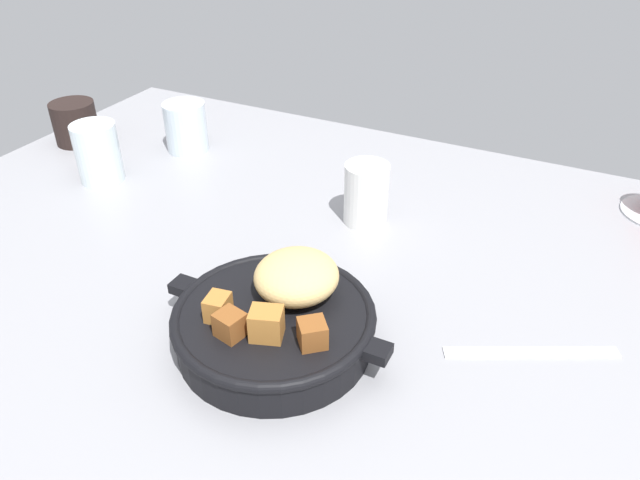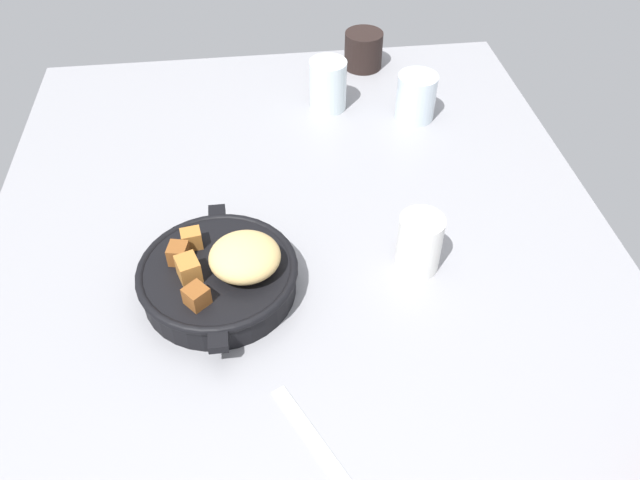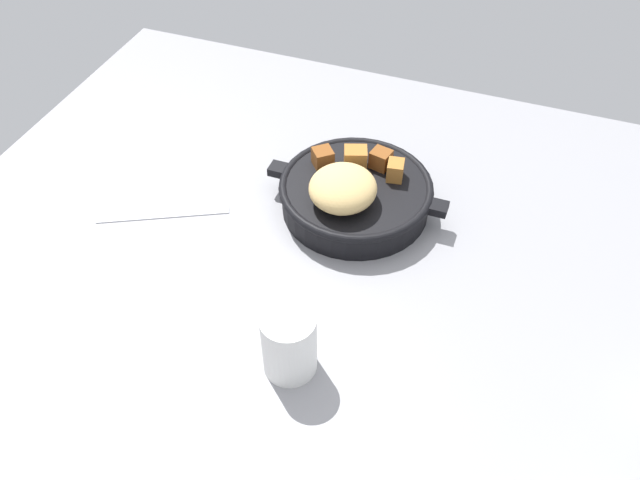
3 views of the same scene
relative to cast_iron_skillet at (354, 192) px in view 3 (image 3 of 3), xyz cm
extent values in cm
cube|color=gray|center=(-5.15, 11.40, -4.40)|extent=(119.95, 92.92, 2.40)
cylinder|color=black|center=(-0.10, -0.41, -1.05)|extent=(20.55, 20.55, 4.31)
torus|color=black|center=(-0.10, -0.41, 0.77)|extent=(21.34, 21.34, 1.20)
cube|color=black|center=(11.38, -0.41, 0.46)|extent=(2.64, 2.40, 1.20)
cube|color=black|center=(-11.59, -0.41, 0.46)|extent=(2.64, 2.40, 1.20)
ellipsoid|color=tan|center=(0.59, 3.38, 3.39)|extent=(8.96, 9.29, 4.56)
cube|color=#A86B2D|center=(1.18, -3.86, 2.69)|extent=(3.85, 3.52, 3.16)
cube|color=brown|center=(5.63, -2.81, 2.41)|extent=(3.66, 3.66, 2.59)
cube|color=brown|center=(-2.08, -5.28, 2.42)|extent=(3.11, 2.98, 2.63)
cube|color=#A86B2D|center=(-4.64, -3.65, 2.43)|extent=(2.57, 2.95, 2.64)
cube|color=silver|center=(24.70, 10.21, -3.02)|extent=(17.12, 9.63, 0.36)
cylinder|color=white|center=(-1.28, 26.98, 1.14)|extent=(6.12, 6.12, 8.68)
camera|label=1|loc=(25.53, -41.13, 41.46)|focal=33.88mm
camera|label=2|loc=(57.36, 6.03, 60.94)|focal=35.18mm
camera|label=3|loc=(-18.57, 64.28, 59.95)|focal=36.52mm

